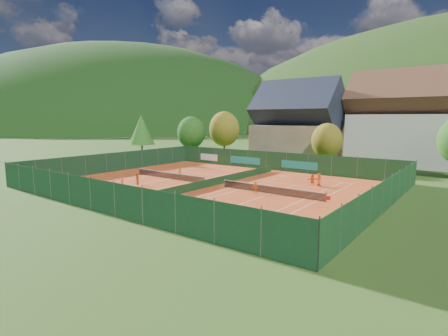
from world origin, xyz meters
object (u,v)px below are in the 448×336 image
at_px(ball_hopper, 231,214).
at_px(chalet, 298,127).
at_px(hotel_block_a, 412,124).
at_px(player_right_near, 256,188).
at_px(player_left_far, 180,173).
at_px(player_right_far_a, 319,179).
at_px(player_left_near, 122,182).
at_px(player_right_far_b, 312,180).
at_px(player_left_mid, 137,179).

bearing_deg(ball_hopper, chalet, 108.10).
xyz_separation_m(hotel_block_a, player_right_near, (-9.28, -37.05, -6.68)).
distance_m(hotel_block_a, player_left_far, 42.10).
relative_size(player_right_near, player_right_far_a, 0.91).
bearing_deg(ball_hopper, hotel_block_a, 83.12).
xyz_separation_m(chalet, player_left_near, (-5.73, -37.34, -6.01)).
bearing_deg(chalet, player_right_near, -72.62).
relative_size(hotel_block_a, player_left_near, 17.60).
bearing_deg(player_right_far_b, player_left_far, -21.18).
relative_size(chalet, player_left_mid, 11.36).
height_order(player_left_mid, player_right_far_b, player_right_far_b).
xyz_separation_m(hotel_block_a, player_right_far_b, (-6.09, -28.86, -6.61)).
distance_m(hotel_block_a, player_right_far_b, 30.23).
bearing_deg(player_left_far, ball_hopper, 146.12).
height_order(player_right_far_a, player_right_far_b, player_right_far_a).
bearing_deg(player_left_far, chalet, -98.68).
height_order(player_left_far, player_right_far_a, player_right_far_a).
height_order(chalet, ball_hopper, chalet).
relative_size(player_left_near, player_right_far_b, 0.80).
relative_size(player_left_near, player_right_far_a, 0.79).
height_order(chalet, hotel_block_a, hotel_block_a).
relative_size(player_left_mid, player_left_far, 1.10).
relative_size(player_left_mid, player_right_far_b, 0.93).
bearing_deg(player_left_near, player_left_far, 87.39).
xyz_separation_m(player_left_near, player_right_far_a, (19.16, 15.27, 0.16)).
distance_m(chalet, player_left_mid, 36.39).
bearing_deg(player_right_far_b, player_left_mid, -2.12).
distance_m(chalet, ball_hopper, 43.40).
height_order(hotel_block_a, player_right_near, hotel_block_a).
bearing_deg(player_left_near, hotel_block_a, 62.64).
xyz_separation_m(player_left_far, player_right_far_a, (18.35, 5.91, 0.13)).
height_order(hotel_block_a, player_left_near, hotel_block_a).
bearing_deg(player_left_far, player_right_far_a, -160.85).
bearing_deg(ball_hopper, player_left_near, 169.58).
xyz_separation_m(chalet, hotel_block_a, (19.00, 6.00, 0.76)).
xyz_separation_m(player_left_near, player_right_far_b, (18.64, 14.48, 0.15)).
bearing_deg(player_left_far, player_right_far_b, -162.68).
distance_m(hotel_block_a, ball_hopper, 47.68).
bearing_deg(player_right_far_a, player_right_near, 76.08).
height_order(player_left_mid, player_right_far_a, player_right_far_a).
bearing_deg(hotel_block_a, chalet, -162.47).
height_order(chalet, player_left_far, chalet).
distance_m(chalet, player_right_far_b, 26.90).
height_order(chalet, player_left_near, chalet).
distance_m(ball_hopper, player_left_far, 22.34).
bearing_deg(hotel_block_a, player_right_near, -104.07).
xyz_separation_m(ball_hopper, player_left_near, (-19.08, 3.51, 0.06)).
relative_size(player_left_near, player_left_mid, 0.86).
bearing_deg(player_left_far, player_right_near, 169.45).
distance_m(hotel_block_a, player_right_near, 38.78).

